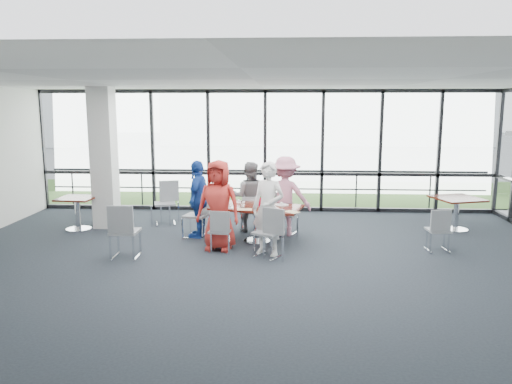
# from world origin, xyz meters

# --- Properties ---
(floor) EXTENTS (12.00, 10.00, 0.02)m
(floor) POSITION_xyz_m (0.00, 0.00, -0.01)
(floor) COLOR #1E232A
(floor) RESTS_ON ground
(ceiling) EXTENTS (12.00, 10.00, 0.04)m
(ceiling) POSITION_xyz_m (0.00, 0.00, 3.20)
(ceiling) COLOR white
(ceiling) RESTS_ON ground
(wall_front) EXTENTS (12.00, 0.10, 3.20)m
(wall_front) POSITION_xyz_m (0.00, -5.00, 1.60)
(wall_front) COLOR silver
(wall_front) RESTS_ON ground
(curtain_wall_back) EXTENTS (12.00, 0.10, 3.20)m
(curtain_wall_back) POSITION_xyz_m (0.00, 5.00, 1.60)
(curtain_wall_back) COLOR white
(curtain_wall_back) RESTS_ON ground
(structural_column) EXTENTS (0.50, 0.50, 3.20)m
(structural_column) POSITION_xyz_m (-3.60, 3.00, 1.60)
(structural_column) COLOR silver
(structural_column) RESTS_ON ground
(apron) EXTENTS (80.00, 70.00, 0.02)m
(apron) POSITION_xyz_m (0.00, 10.00, -0.02)
(apron) COLOR gray
(apron) RESTS_ON ground
(grass_strip) EXTENTS (80.00, 5.00, 0.01)m
(grass_strip) POSITION_xyz_m (0.00, 8.00, 0.01)
(grass_strip) COLOR #3F6329
(grass_strip) RESTS_ON ground
(hangar_main) EXTENTS (24.00, 10.00, 6.00)m
(hangar_main) POSITION_xyz_m (4.00, 32.00, 3.00)
(hangar_main) COLOR silver
(hangar_main) RESTS_ON ground
(hangar_aux) EXTENTS (10.00, 6.00, 4.00)m
(hangar_aux) POSITION_xyz_m (-18.00, 28.00, 2.00)
(hangar_aux) COLOR silver
(hangar_aux) RESTS_ON ground
(guard_rail) EXTENTS (12.00, 0.06, 0.06)m
(guard_rail) POSITION_xyz_m (0.00, 5.60, 0.50)
(guard_rail) COLOR #2D2D33
(guard_rail) RESTS_ON ground
(main_table) EXTENTS (1.99, 1.42, 0.75)m
(main_table) POSITION_xyz_m (-0.05, 1.89, 0.61)
(main_table) COLOR #3D150B
(main_table) RESTS_ON ground
(side_table_left) EXTENTS (0.82, 0.82, 0.75)m
(side_table_left) POSITION_xyz_m (-4.15, 2.67, 0.62)
(side_table_left) COLOR #3D150B
(side_table_left) RESTS_ON ground
(side_table_right) EXTENTS (1.18, 1.18, 0.75)m
(side_table_right) POSITION_xyz_m (4.39, 3.11, 0.65)
(side_table_right) COLOR #3D150B
(side_table_right) RESTS_ON ground
(diner_near_left) EXTENTS (0.97, 0.74, 1.76)m
(diner_near_left) POSITION_xyz_m (-0.76, 1.31, 0.88)
(diner_near_left) COLOR red
(diner_near_left) RESTS_ON ground
(diner_near_right) EXTENTS (0.79, 0.71, 1.77)m
(diner_near_right) POSITION_xyz_m (0.21, 1.01, 0.88)
(diner_near_right) COLOR white
(diner_near_right) RESTS_ON ground
(diner_far_left) EXTENTS (0.80, 0.54, 1.56)m
(diner_far_left) POSITION_xyz_m (-0.26, 2.77, 0.78)
(diner_far_left) COLOR slate
(diner_far_left) RESTS_ON ground
(diner_far_right) EXTENTS (1.18, 0.73, 1.72)m
(diner_far_right) POSITION_xyz_m (0.53, 2.48, 0.86)
(diner_far_right) COLOR #D07D97
(diner_far_right) RESTS_ON ground
(diner_end) EXTENTS (0.67, 1.04, 1.66)m
(diner_end) POSITION_xyz_m (-1.30, 2.17, 0.83)
(diner_end) COLOR #1A409E
(diner_end) RESTS_ON ground
(chair_main_nl) EXTENTS (0.44, 0.44, 0.81)m
(chair_main_nl) POSITION_xyz_m (-0.72, 1.15, 0.41)
(chair_main_nl) COLOR gray
(chair_main_nl) RESTS_ON ground
(chair_main_nr) EXTENTS (0.63, 0.63, 0.94)m
(chair_main_nr) POSITION_xyz_m (0.21, 0.83, 0.47)
(chair_main_nr) COLOR gray
(chair_main_nr) RESTS_ON ground
(chair_main_fl) EXTENTS (0.41, 0.41, 0.83)m
(chair_main_fl) POSITION_xyz_m (-0.26, 2.91, 0.42)
(chair_main_fl) COLOR gray
(chair_main_fl) RESTS_ON ground
(chair_main_fr) EXTENTS (0.54, 0.54, 0.85)m
(chair_main_fr) POSITION_xyz_m (0.57, 2.59, 0.43)
(chair_main_fr) COLOR gray
(chair_main_fr) RESTS_ON ground
(chair_main_end) EXTENTS (0.56, 0.56, 0.95)m
(chair_main_end) POSITION_xyz_m (-1.36, 2.18, 0.47)
(chair_main_end) COLOR gray
(chair_main_end) RESTS_ON ground
(chair_spare_la) EXTENTS (0.49, 0.49, 1.00)m
(chair_spare_la) POSITION_xyz_m (-2.42, 0.65, 0.50)
(chair_spare_la) COLOR gray
(chair_spare_la) RESTS_ON ground
(chair_spare_lb) EXTENTS (0.59, 0.59, 0.98)m
(chair_spare_lb) POSITION_xyz_m (-2.31, 3.33, 0.49)
(chair_spare_lb) COLOR gray
(chair_spare_lb) RESTS_ON ground
(chair_spare_r) EXTENTS (0.44, 0.44, 0.83)m
(chair_spare_r) POSITION_xyz_m (3.48, 1.42, 0.41)
(chair_spare_r) COLOR gray
(chair_spare_r) RESTS_ON ground
(plate_nl) EXTENTS (0.26, 0.26, 0.01)m
(plate_nl) POSITION_xyz_m (-0.58, 1.69, 0.76)
(plate_nl) COLOR white
(plate_nl) RESTS_ON main_table
(plate_nr) EXTENTS (0.27, 0.27, 0.01)m
(plate_nr) POSITION_xyz_m (0.39, 1.46, 0.76)
(plate_nr) COLOR white
(plate_nr) RESTS_ON main_table
(plate_fl) EXTENTS (0.26, 0.26, 0.01)m
(plate_fl) POSITION_xyz_m (-0.45, 2.28, 0.76)
(plate_fl) COLOR white
(plate_fl) RESTS_ON main_table
(plate_fr) EXTENTS (0.28, 0.28, 0.01)m
(plate_fr) POSITION_xyz_m (0.47, 2.03, 0.76)
(plate_fr) COLOR white
(plate_fr) RESTS_ON main_table
(plate_end) EXTENTS (0.27, 0.27, 0.01)m
(plate_end) POSITION_xyz_m (-0.76, 2.10, 0.76)
(plate_end) COLOR white
(plate_end) RESTS_ON main_table
(tumbler_a) EXTENTS (0.06, 0.06, 0.13)m
(tumbler_a) POSITION_xyz_m (-0.34, 1.77, 0.81)
(tumbler_a) COLOR white
(tumbler_a) RESTS_ON main_table
(tumbler_b) EXTENTS (0.07, 0.07, 0.14)m
(tumbler_b) POSITION_xyz_m (0.17, 1.63, 0.82)
(tumbler_b) COLOR white
(tumbler_b) RESTS_ON main_table
(tumbler_c) EXTENTS (0.07, 0.07, 0.14)m
(tumbler_c) POSITION_xyz_m (0.08, 2.12, 0.82)
(tumbler_c) COLOR white
(tumbler_c) RESTS_ON main_table
(tumbler_d) EXTENTS (0.07, 0.07, 0.15)m
(tumbler_d) POSITION_xyz_m (-0.75, 1.90, 0.82)
(tumbler_d) COLOR white
(tumbler_d) RESTS_ON main_table
(menu_a) EXTENTS (0.30, 0.22, 0.00)m
(menu_a) POSITION_xyz_m (-0.28, 1.55, 0.75)
(menu_a) COLOR white
(menu_a) RESTS_ON main_table
(menu_b) EXTENTS (0.35, 0.34, 0.00)m
(menu_b) POSITION_xyz_m (0.66, 1.38, 0.75)
(menu_b) COLOR white
(menu_b) RESTS_ON main_table
(menu_c) EXTENTS (0.31, 0.22, 0.00)m
(menu_c) POSITION_xyz_m (0.13, 2.16, 0.75)
(menu_c) COLOR white
(menu_c) RESTS_ON main_table
(condiment_caddy) EXTENTS (0.10, 0.07, 0.04)m
(condiment_caddy) POSITION_xyz_m (0.06, 1.93, 0.77)
(condiment_caddy) COLOR black
(condiment_caddy) RESTS_ON main_table
(ketchup_bottle) EXTENTS (0.06, 0.06, 0.18)m
(ketchup_bottle) POSITION_xyz_m (0.01, 1.89, 0.84)
(ketchup_bottle) COLOR #A70018
(ketchup_bottle) RESTS_ON main_table
(green_bottle) EXTENTS (0.05, 0.05, 0.20)m
(green_bottle) POSITION_xyz_m (0.03, 1.92, 0.85)
(green_bottle) COLOR #187022
(green_bottle) RESTS_ON main_table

